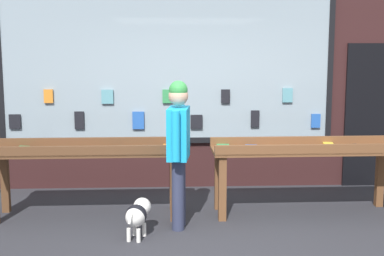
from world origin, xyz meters
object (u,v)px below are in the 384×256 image
object	(u,v)px
person_browsing	(179,143)
small_dog	(138,214)
display_table_left	(86,157)
display_table_right	(305,155)

from	to	relation	value
person_browsing	small_dog	world-z (taller)	person_browsing
display_table_left	person_browsing	world-z (taller)	person_browsing
person_browsing	small_dog	bearing A→B (deg)	131.02
display_table_left	person_browsing	distance (m)	1.22
person_browsing	small_dog	size ratio (longest dim) A/B	3.18
display_table_right	person_browsing	size ratio (longest dim) A/B	1.37
display_table_right	person_browsing	distance (m)	1.65
small_dog	display_table_left	bearing A→B (deg)	55.93
person_browsing	small_dog	distance (m)	0.91
display_table_left	display_table_right	bearing A→B (deg)	0.05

